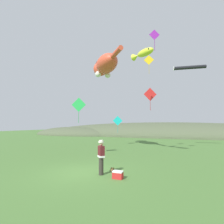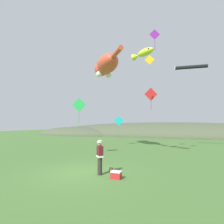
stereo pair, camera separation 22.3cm
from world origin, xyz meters
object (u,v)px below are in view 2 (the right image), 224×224
Objects in this scene: picnic_cooler at (116,175)px; kite_diamond_teal at (119,121)px; festival_attendant at (100,156)px; kite_diamond_green at (79,105)px; kite_spool at (111,170)px; kite_diamond_gold at (150,60)px; kite_diamond_violet at (155,35)px; kite_giant_cat at (106,66)px; kite_diamond_red at (151,94)px; kite_tube_streamer at (190,67)px; kite_fish_windsock at (143,53)px.

kite_diamond_teal is at bearing 110.76° from picnic_cooler.
kite_diamond_teal is (-3.71, 12.21, 2.08)m from festival_attendant.
kite_diamond_green is at bearing 135.52° from festival_attendant.
kite_spool is 0.14× the size of kite_diamond_gold.
kite_spool is 11.01m from kite_diamond_violet.
kite_spool is at bearing 126.14° from picnic_cooler.
kite_diamond_teal is at bearing 91.17° from kite_giant_cat.
kite_diamond_violet is at bearing -71.58° from kite_diamond_red.
kite_diamond_gold reaches higher than kite_tube_streamer.
festival_attendant is at bearing -109.23° from kite_diamond_violet.
kite_diamond_teal is (-4.07, 11.56, 2.90)m from kite_spool.
kite_fish_windsock reaches higher than kite_diamond_red.
kite_fish_windsock is (0.19, 5.07, 7.91)m from picnic_cooler.
kite_fish_windsock is 4.43m from kite_diamond_red.
kite_diamond_violet reaches higher than kite_tube_streamer.
kite_diamond_gold is 0.88× the size of kite_diamond_teal.
kite_diamond_violet reaches higher than kite_diamond_red.
kite_diamond_green reaches higher than kite_diamond_teal.
kite_diamond_red is (5.09, 4.43, 1.24)m from kite_diamond_green.
kite_diamond_green is (-5.22, -0.88, -3.89)m from kite_fish_windsock.
festival_attendant is at bearing -118.78° from kite_spool.
kite_diamond_red is 6.59m from kite_diamond_teal.
kite_tube_streamer is at bearing 40.28° from kite_diamond_red.
kite_giant_cat reaches higher than picnic_cooler.
kite_diamond_red is 1.17× the size of kite_diamond_gold.
picnic_cooler is 13.02m from kite_giant_cat.
kite_diamond_teal reaches higher than festival_attendant.
kite_tube_streamer is at bearing 39.79° from kite_diamond_gold.
festival_attendant is 12.01m from kite_giant_cat.
kite_fish_windsock reaches higher than kite_spool.
kite_diamond_violet is at bearing -49.04° from kite_diamond_teal.
kite_spool is 6.82m from kite_diamond_green.
kite_diamond_violet is (0.96, 5.91, 9.63)m from picnic_cooler.
festival_attendant is at bearing -104.05° from kite_fish_windsock.
kite_fish_windsock is (0.85, 4.17, 7.95)m from kite_spool.
kite_diamond_violet reaches higher than picnic_cooler.
kite_diamond_teal is (-4.78, 3.84, -2.41)m from kite_diamond_red.
kite_giant_cat reaches higher than festival_attendant.
kite_diamond_red is 3.36m from kite_diamond_gold.
kite_diamond_gold reaches higher than kite_spool.
picnic_cooler is at bearing -92.16° from kite_fish_windsock.
kite_diamond_gold is at bearing 109.81° from kite_diamond_violet.
festival_attendant is 1.11m from kite_spool.
kite_giant_cat is at bearing 154.97° from kite_diamond_violet.
kite_diamond_red is (-3.56, -3.02, -3.10)m from kite_tube_streamer.
kite_diamond_red is at bearing -139.72° from kite_tube_streamer.
kite_diamond_teal reaches higher than picnic_cooler.
kite_spool is 0.54× the size of picnic_cooler.
kite_giant_cat reaches higher than kite_diamond_red.
kite_fish_windsock is at bearing 75.95° from festival_attendant.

